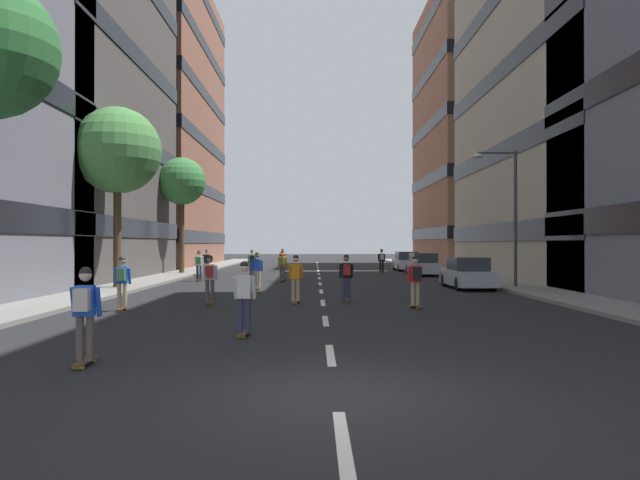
{
  "coord_description": "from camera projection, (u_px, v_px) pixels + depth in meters",
  "views": [
    {
      "loc": [
        -0.32,
        -8.49,
        2.21
      ],
      "look_at": [
        0.0,
        23.55,
        2.38
      ],
      "focal_mm": 32.69,
      "sensor_mm": 36.0,
      "label": 1
    }
  ],
  "objects": [
    {
      "name": "ground_plane",
      "position": [
        319.0,
        279.0,
        35.54
      ],
      "size": [
        162.36,
        162.36,
        0.0
      ],
      "primitive_type": "plane",
      "color": "black"
    },
    {
      "name": "sidewalk_left",
      "position": [
        175.0,
        275.0,
        38.83
      ],
      "size": [
        2.53,
        74.41,
        0.14
      ],
      "primitive_type": "cube",
      "color": "gray",
      "rests_on": "ground_plane"
    },
    {
      "name": "sidewalk_right",
      "position": [
        462.0,
        275.0,
        39.02
      ],
      "size": [
        2.53,
        74.41,
        0.14
      ],
      "primitive_type": "cube",
      "color": "gray",
      "rests_on": "ground_plane"
    },
    {
      "name": "lane_markings",
      "position": [
        319.0,
        278.0,
        36.48
      ],
      "size": [
        0.16,
        62.2,
        0.01
      ],
      "color": "silver",
      "rests_on": "ground_plane"
    },
    {
      "name": "building_left_far",
      "position": [
        145.0,
        124.0,
        57.05
      ],
      "size": [
        12.35,
        22.25,
        27.58
      ],
      "color": "brown",
      "rests_on": "ground_plane"
    },
    {
      "name": "building_right_mid",
      "position": [
        599.0,
        80.0,
        35.23
      ],
      "size": [
        12.35,
        22.33,
        24.0
      ],
      "color": "#B2A893",
      "rests_on": "ground_plane"
    },
    {
      "name": "building_right_far",
      "position": [
        489.0,
        132.0,
        57.38
      ],
      "size": [
        12.35,
        17.37,
        26.07
      ],
      "color": "#9E6B51",
      "rests_on": "ground_plane"
    },
    {
      "name": "parked_car_near",
      "position": [
        407.0,
        262.0,
        46.74
      ],
      "size": [
        1.82,
        4.4,
        1.52
      ],
      "color": "silver",
      "rests_on": "ground_plane"
    },
    {
      "name": "parked_car_mid",
      "position": [
        467.0,
        274.0,
        28.23
      ],
      "size": [
        1.82,
        4.4,
        1.52
      ],
      "color": "#B2B7BF",
      "rests_on": "ground_plane"
    },
    {
      "name": "parked_car_far",
      "position": [
        423.0,
        265.0,
        39.77
      ],
      "size": [
        1.82,
        4.4,
        1.52
      ],
      "color": "#B2B7BF",
      "rests_on": "ground_plane"
    },
    {
      "name": "street_tree_near",
      "position": [
        182.0,
        182.0,
        40.69
      ],
      "size": [
        3.31,
        3.31,
        8.05
      ],
      "color": "#4C3823",
      "rests_on": "sidewalk_left"
    },
    {
      "name": "street_tree_far",
      "position": [
        117.0,
        151.0,
        27.38
      ],
      "size": [
        4.06,
        4.06,
        8.46
      ],
      "color": "#4C3823",
      "rests_on": "sidewalk_left"
    },
    {
      "name": "streetlamp_right",
      "position": [
        508.0,
        203.0,
        27.89
      ],
      "size": [
        2.13,
        0.3,
        6.5
      ],
      "color": "#3F3F44",
      "rests_on": "sidewalk_right"
    },
    {
      "name": "skater_0",
      "position": [
        283.0,
        259.0,
        44.39
      ],
      "size": [
        0.56,
        0.92,
        1.78
      ],
      "color": "brown",
      "rests_on": "ground_plane"
    },
    {
      "name": "skater_1",
      "position": [
        85.0,
        309.0,
        10.45
      ],
      "size": [
        0.54,
        0.91,
        1.78
      ],
      "color": "brown",
      "rests_on": "ground_plane"
    },
    {
      "name": "skater_2",
      "position": [
        346.0,
        274.0,
        22.06
      ],
      "size": [
        0.54,
        0.91,
        1.78
      ],
      "color": "brown",
      "rests_on": "ground_plane"
    },
    {
      "name": "skater_3",
      "position": [
        296.0,
        276.0,
        21.25
      ],
      "size": [
        0.55,
        0.92,
        1.78
      ],
      "color": "brown",
      "rests_on": "ground_plane"
    },
    {
      "name": "skater_4",
      "position": [
        257.0,
        269.0,
        27.52
      ],
      "size": [
        0.54,
        0.91,
        1.78
      ],
      "color": "brown",
      "rests_on": "ground_plane"
    },
    {
      "name": "skater_5",
      "position": [
        282.0,
        264.0,
        33.3
      ],
      "size": [
        0.56,
        0.92,
        1.78
      ],
      "color": "brown",
      "rests_on": "ground_plane"
    },
    {
      "name": "skater_6",
      "position": [
        382.0,
        259.0,
        42.34
      ],
      "size": [
        0.54,
        0.9,
        1.78
      ],
      "color": "brown",
      "rests_on": "ground_plane"
    },
    {
      "name": "skater_7",
      "position": [
        199.0,
        264.0,
        33.63
      ],
      "size": [
        0.53,
        0.9,
        1.78
      ],
      "color": "brown",
      "rests_on": "ground_plane"
    },
    {
      "name": "skater_8",
      "position": [
        207.0,
        261.0,
        38.9
      ],
      "size": [
        0.54,
        0.91,
        1.78
      ],
      "color": "brown",
      "rests_on": "ground_plane"
    },
    {
      "name": "skater_9",
      "position": [
        210.0,
        277.0,
        20.69
      ],
      "size": [
        0.54,
        0.91,
        1.78
      ],
      "color": "brown",
      "rests_on": "ground_plane"
    },
    {
      "name": "skater_10",
      "position": [
        122.0,
        280.0,
        18.86
      ],
      "size": [
        0.55,
        0.91,
        1.78
      ],
      "color": "brown",
      "rests_on": "ground_plane"
    },
    {
      "name": "skater_11",
      "position": [
        244.0,
        295.0,
        13.79
      ],
      "size": [
        0.55,
        0.91,
        1.78
      ],
      "color": "brown",
      "rests_on": "ground_plane"
    },
    {
      "name": "skater_12",
      "position": [
        415.0,
        278.0,
        19.72
      ],
      "size": [
        0.57,
        0.92,
        1.78
      ],
      "color": "brown",
      "rests_on": "ground_plane"
    },
    {
      "name": "skater_13",
      "position": [
        252.0,
        262.0,
        37.09
      ],
      "size": [
        0.55,
        0.92,
        1.78
      ],
      "color": "brown",
      "rests_on": "ground_plane"
    }
  ]
}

